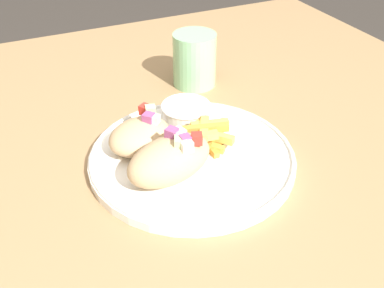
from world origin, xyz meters
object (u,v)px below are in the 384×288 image
object	(u,v)px
plate	(192,157)
fries_pile	(202,137)
pita_sandwich_far	(140,135)
sauce_ramekin	(186,112)
pita_sandwich_near	(170,159)
water_glass	(194,62)

from	to	relation	value
plate	fries_pile	xyz separation A→B (m)	(0.03, 0.02, 0.02)
pita_sandwich_far	sauce_ramekin	xyz separation A→B (m)	(0.09, 0.04, -0.01)
plate	sauce_ramekin	size ratio (longest dim) A/B	3.73
pita_sandwich_near	sauce_ramekin	xyz separation A→B (m)	(0.08, 0.12, -0.01)
plate	pita_sandwich_far	xyz separation A→B (m)	(-0.06, 0.05, 0.03)
fries_pile	sauce_ramekin	distance (m)	0.07
plate	fries_pile	size ratio (longest dim) A/B	2.65
fries_pile	water_glass	size ratio (longest dim) A/B	1.14
pita_sandwich_far	sauce_ramekin	size ratio (longest dim) A/B	1.49
fries_pile	sauce_ramekin	size ratio (longest dim) A/B	1.41
pita_sandwich_near	water_glass	world-z (taller)	water_glass
pita_sandwich_near	pita_sandwich_far	world-z (taller)	pita_sandwich_near
pita_sandwich_near	pita_sandwich_far	bearing A→B (deg)	84.61
pita_sandwich_far	sauce_ramekin	distance (m)	0.10
pita_sandwich_far	sauce_ramekin	world-z (taller)	pita_sandwich_far
plate	water_glass	world-z (taller)	water_glass
plate	fries_pile	world-z (taller)	fries_pile
water_glass	pita_sandwich_near	bearing A→B (deg)	-121.49
pita_sandwich_near	water_glass	distance (m)	0.31
pita_sandwich_far	fries_pile	bearing A→B (deg)	-41.42
plate	sauce_ramekin	distance (m)	0.10
sauce_ramekin	water_glass	size ratio (longest dim) A/B	0.81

